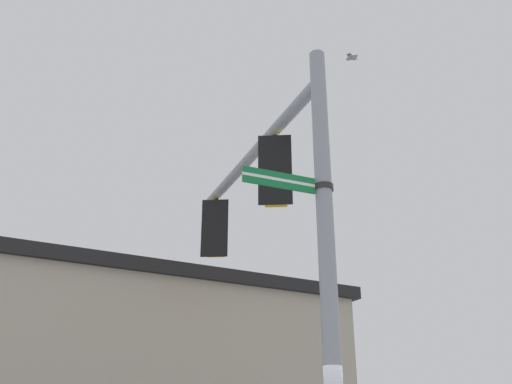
{
  "coord_description": "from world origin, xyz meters",
  "views": [
    {
      "loc": [
        -0.42,
        -7.19,
        1.63
      ],
      "look_at": [
        -1.05,
        2.09,
        5.69
      ],
      "focal_mm": 40.99,
      "sensor_mm": 36.0,
      "label": 1
    }
  ],
  "objects_px": {
    "traffic_light_nearest_pole": "(275,174)",
    "bird_flying": "(352,57)",
    "street_name_sign": "(299,184)",
    "traffic_light_mid_inner": "(216,231)"
  },
  "relations": [
    {
      "from": "traffic_light_nearest_pole",
      "to": "bird_flying",
      "type": "xyz_separation_m",
      "value": [
        1.66,
        2.16,
        3.81
      ]
    },
    {
      "from": "traffic_light_nearest_pole",
      "to": "street_name_sign",
      "type": "distance_m",
      "value": 1.82
    },
    {
      "from": "traffic_light_nearest_pole",
      "to": "traffic_light_mid_inner",
      "type": "bearing_deg",
      "value": 116.64
    },
    {
      "from": "traffic_light_mid_inner",
      "to": "street_name_sign",
      "type": "bearing_deg",
      "value": -68.11
    },
    {
      "from": "traffic_light_mid_inner",
      "to": "bird_flying",
      "type": "relative_size",
      "value": 3.44
    },
    {
      "from": "traffic_light_mid_inner",
      "to": "street_name_sign",
      "type": "relative_size",
      "value": 1.11
    },
    {
      "from": "traffic_light_nearest_pole",
      "to": "bird_flying",
      "type": "relative_size",
      "value": 3.44
    },
    {
      "from": "traffic_light_nearest_pole",
      "to": "traffic_light_mid_inner",
      "type": "height_order",
      "value": "same"
    },
    {
      "from": "traffic_light_mid_inner",
      "to": "street_name_sign",
      "type": "xyz_separation_m",
      "value": [
        1.68,
        -4.19,
        -0.88
      ]
    },
    {
      "from": "traffic_light_mid_inner",
      "to": "bird_flying",
      "type": "height_order",
      "value": "bird_flying"
    }
  ]
}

